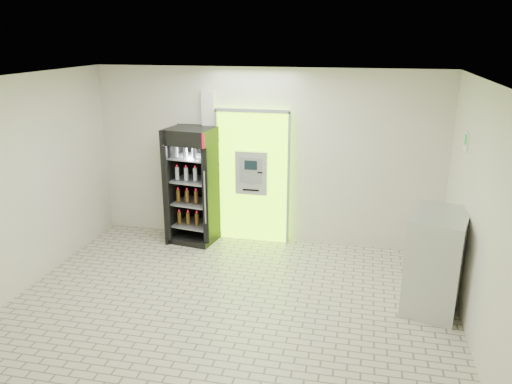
% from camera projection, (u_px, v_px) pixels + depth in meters
% --- Properties ---
extents(ground, '(6.00, 6.00, 0.00)m').
position_uv_depth(ground, '(228.00, 308.00, 6.68)').
color(ground, '#BDB39C').
rests_on(ground, ground).
extents(room_shell, '(6.00, 6.00, 6.00)m').
position_uv_depth(room_shell, '(226.00, 176.00, 6.12)').
color(room_shell, silver).
rests_on(room_shell, ground).
extents(atm_assembly, '(1.30, 0.24, 2.33)m').
position_uv_depth(atm_assembly, '(253.00, 176.00, 8.61)').
color(atm_assembly, '#87F504').
rests_on(atm_assembly, ground).
extents(pillar, '(0.22, 0.11, 2.60)m').
position_uv_depth(pillar, '(210.00, 166.00, 8.76)').
color(pillar, silver).
rests_on(pillar, ground).
extents(beverage_cooler, '(0.86, 0.80, 2.02)m').
position_uv_depth(beverage_cooler, '(193.00, 188.00, 8.64)').
color(beverage_cooler, black).
rests_on(beverage_cooler, ground).
extents(steel_cabinet, '(0.91, 1.13, 1.32)m').
position_uv_depth(steel_cabinet, '(436.00, 261.00, 6.55)').
color(steel_cabinet, '#B8BBC0').
rests_on(steel_cabinet, ground).
extents(exit_sign, '(0.02, 0.22, 0.26)m').
position_uv_depth(exit_sign, '(466.00, 142.00, 6.73)').
color(exit_sign, white).
rests_on(exit_sign, room_shell).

